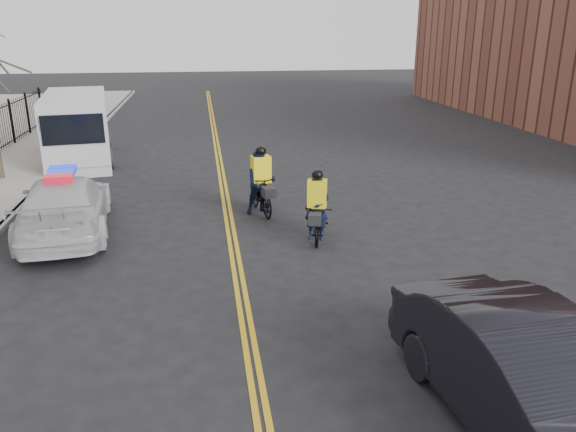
% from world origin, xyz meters
% --- Properties ---
extents(ground, '(120.00, 120.00, 0.00)m').
position_xyz_m(ground, '(0.00, 0.00, 0.00)').
color(ground, black).
rests_on(ground, ground).
extents(center_line_left, '(0.10, 60.00, 0.01)m').
position_xyz_m(center_line_left, '(-0.08, 8.00, 0.01)').
color(center_line_left, gold).
rests_on(center_line_left, ground).
extents(center_line_right, '(0.10, 60.00, 0.01)m').
position_xyz_m(center_line_right, '(0.08, 8.00, 0.01)').
color(center_line_right, gold).
rests_on(center_line_right, ground).
extents(curb, '(0.20, 60.00, 0.15)m').
position_xyz_m(curb, '(-6.00, 8.00, 0.07)').
color(curb, '#9A9791').
rests_on(curb, ground).
extents(police_cruiser, '(2.70, 5.41, 1.67)m').
position_xyz_m(police_cruiser, '(-4.20, 4.33, 0.76)').
color(police_cruiser, silver).
rests_on(police_cruiser, ground).
extents(dark_sedan, '(2.23, 5.07, 1.62)m').
position_xyz_m(dark_sedan, '(3.38, -4.54, 0.81)').
color(dark_sedan, black).
rests_on(dark_sedan, ground).
extents(cargo_van, '(3.21, 6.52, 2.62)m').
position_xyz_m(cargo_van, '(-5.47, 12.90, 1.28)').
color(cargo_van, silver).
rests_on(cargo_van, ground).
extents(cyclist_near, '(1.11, 1.94, 1.80)m').
position_xyz_m(cyclist_near, '(2.12, 2.94, 0.63)').
color(cyclist_near, black).
rests_on(cyclist_near, ground).
extents(cyclist_far, '(1.00, 2.02, 1.97)m').
position_xyz_m(cyclist_far, '(0.97, 5.21, 0.78)').
color(cyclist_far, black).
rests_on(cyclist_far, ground).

